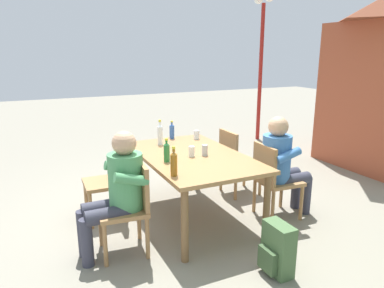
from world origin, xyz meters
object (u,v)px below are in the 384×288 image
(bottle_green, at_px, (167,152))
(lamp_post, at_px, (262,39))
(cup_steel, at_px, (205,150))
(bottle_blue, at_px, (172,131))
(chair_far_right, at_px, (273,177))
(cup_white, at_px, (192,151))
(bottle_clear, at_px, (160,134))
(dining_table, at_px, (192,161))
(chair_far_left, at_px, (236,159))
(backpack_by_near_side, at_px, (277,250))
(person_in_white_shirt, at_px, (282,162))
(person_in_plaid_shirt, at_px, (118,188))
(chair_near_left, at_px, (111,177))
(cup_glass, at_px, (197,135))
(bottle_amber, at_px, (174,163))
(chair_near_right, at_px, (130,203))

(bottle_green, xyz_separation_m, lamp_post, (-2.96, 3.27, 1.25))
(cup_steel, bearing_deg, bottle_blue, -178.04)
(chair_far_right, distance_m, cup_white, 0.97)
(bottle_clear, distance_m, lamp_post, 4.03)
(dining_table, xyz_separation_m, cup_steel, (0.09, 0.11, 0.14))
(chair_far_left, distance_m, backpack_by_near_side, 1.82)
(person_in_white_shirt, relative_size, cup_white, 10.29)
(person_in_plaid_shirt, height_order, cup_white, person_in_plaid_shirt)
(cup_steel, height_order, cup_white, cup_steel)
(chair_near_left, bearing_deg, cup_glass, 101.14)
(person_in_white_shirt, height_order, cup_white, person_in_white_shirt)
(bottle_amber, distance_m, cup_steel, 0.73)
(chair_far_right, bearing_deg, chair_near_left, -115.27)
(dining_table, relative_size, bottle_blue, 7.34)
(person_in_white_shirt, xyz_separation_m, bottle_clear, (-0.95, -1.10, 0.23))
(bottle_clear, bearing_deg, person_in_plaid_shirt, -38.89)
(bottle_clear, bearing_deg, bottle_blue, 132.78)
(chair_near_left, bearing_deg, chair_far_left, 90.10)
(dining_table, bearing_deg, cup_steel, 49.82)
(chair_far_right, distance_m, cup_steel, 0.84)
(dining_table, xyz_separation_m, bottle_blue, (-0.79, 0.08, 0.18))
(backpack_by_near_side, height_order, lamp_post, lamp_post)
(person_in_plaid_shirt, height_order, backpack_by_near_side, person_in_plaid_shirt)
(cup_glass, xyz_separation_m, cup_white, (0.69, -0.40, 0.00))
(bottle_clear, bearing_deg, chair_near_right, -34.48)
(bottle_amber, distance_m, bottle_blue, 1.45)
(chair_far_left, bearing_deg, backpack_by_near_side, -20.52)
(chair_near_right, height_order, lamp_post, lamp_post)
(cup_steel, relative_size, lamp_post, 0.04)
(dining_table, bearing_deg, backpack_by_near_side, 8.65)
(bottle_green, bearing_deg, chair_near_right, -60.08)
(chair_far_right, relative_size, person_in_white_shirt, 0.74)
(bottle_blue, bearing_deg, chair_near_left, -66.37)
(bottle_blue, distance_m, cup_white, 0.87)
(chair_far_right, height_order, person_in_plaid_shirt, person_in_plaid_shirt)
(dining_table, bearing_deg, chair_far_right, 64.81)
(chair_far_left, xyz_separation_m, cup_white, (0.46, -0.86, 0.32))
(bottle_clear, xyz_separation_m, cup_steel, (0.65, 0.28, -0.07))
(cup_white, height_order, lamp_post, lamp_post)
(chair_near_right, relative_size, chair_far_left, 1.00)
(chair_near_left, relative_size, lamp_post, 0.29)
(person_in_white_shirt, distance_m, person_in_plaid_shirt, 1.87)
(bottle_clear, relative_size, cup_white, 2.71)
(chair_far_right, bearing_deg, person_in_plaid_shirt, -89.83)
(dining_table, distance_m, cup_glass, 0.73)
(chair_far_right, distance_m, bottle_blue, 1.44)
(cup_steel, height_order, lamp_post, lamp_post)
(bottle_blue, height_order, lamp_post, lamp_post)
(chair_far_right, xyz_separation_m, person_in_white_shirt, (0.01, 0.11, 0.17))
(person_in_plaid_shirt, distance_m, cup_white, 0.97)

